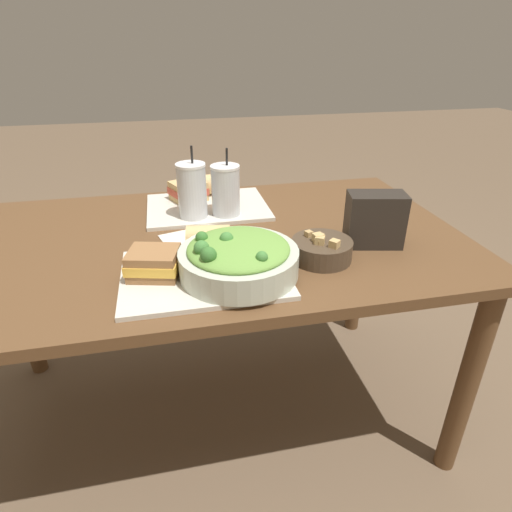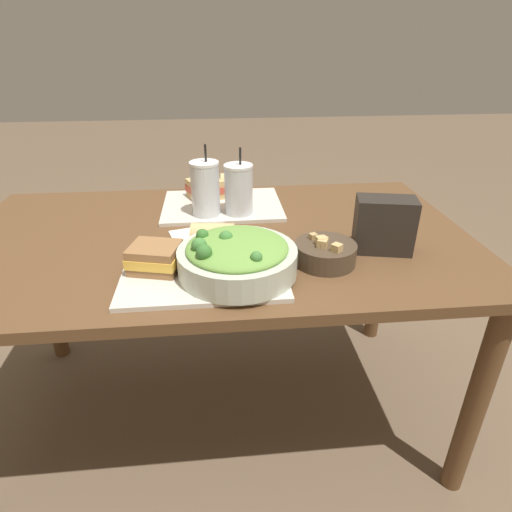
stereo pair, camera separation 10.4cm
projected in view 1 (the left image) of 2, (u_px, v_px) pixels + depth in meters
The scene contains 14 objects.
ground_plane at pixel (217, 410), 1.57m from camera, with size 12.00×12.00×0.00m, color brown.
dining_table at pixel (209, 262), 1.28m from camera, with size 1.49×0.86×0.70m.
tray_near at pixel (204, 274), 1.04m from camera, with size 0.40×0.30×0.01m.
tray_far at pixel (207, 207), 1.44m from camera, with size 0.40×0.30×0.01m.
salad_bowl at pixel (238, 257), 1.01m from camera, with size 0.29×0.29×0.11m.
soup_bowl at pixel (322, 249), 1.11m from camera, with size 0.16×0.16×0.07m.
sandwich_near at pixel (154, 263), 1.01m from camera, with size 0.14×0.13×0.06m.
baguette_near at pixel (209, 239), 1.12m from camera, with size 0.12×0.09×0.07m.
sandwich_far at pixel (188, 191), 1.47m from camera, with size 0.14×0.14×0.06m.
baguette_far at pixel (216, 184), 1.52m from camera, with size 0.09×0.07×0.07m.
drink_cup_dark at pixel (192, 192), 1.31m from camera, with size 0.09×0.09×0.22m.
drink_cup_red at pixel (226, 192), 1.34m from camera, with size 0.09×0.09×0.21m.
chip_bag at pixel (375, 220), 1.17m from camera, with size 0.17×0.11×0.15m.
napkin_folded at pixel (192, 238), 1.23m from camera, with size 0.19×0.16×0.00m.
Camera 1 is at (-0.10, -1.13, 1.23)m, focal length 30.00 mm.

